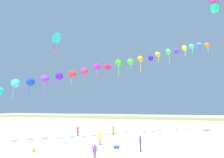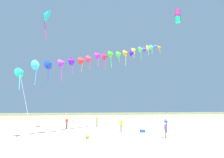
# 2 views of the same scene
# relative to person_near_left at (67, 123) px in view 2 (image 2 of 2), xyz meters

# --- Properties ---
(ground_plane) EXTENTS (240.00, 240.00, 0.00)m
(ground_plane) POSITION_rel_person_near_left_xyz_m (6.01, -15.62, -0.95)
(ground_plane) COLOR beige
(dune_ridge) EXTENTS (120.00, 11.05, 1.66)m
(dune_ridge) POSITION_rel_person_near_left_xyz_m (6.01, 33.29, -0.13)
(dune_ridge) COLOR beige
(dune_ridge) RESTS_ON ground
(person_near_left) EXTENTS (0.50, 0.43, 1.65)m
(person_near_left) POSITION_rel_person_near_left_xyz_m (0.00, 0.00, 0.00)
(person_near_left) COLOR #474C56
(person_near_left) RESTS_ON ground
(person_near_right) EXTENTS (0.30, 0.55, 1.61)m
(person_near_right) POSITION_rel_person_near_left_xyz_m (5.10, 2.82, -0.02)
(person_near_right) COLOR #726656
(person_near_right) RESTS_ON ground
(person_mid_center) EXTENTS (0.61, 0.24, 1.74)m
(person_mid_center) POSITION_rel_person_near_left_xyz_m (6.44, -6.23, 0.05)
(person_mid_center) COLOR gray
(person_mid_center) RESTS_ON ground
(person_far_left) EXTENTS (0.42, 0.47, 1.58)m
(person_far_left) POSITION_rel_person_near_left_xyz_m (8.93, -13.43, -0.04)
(person_far_left) COLOR #726656
(person_far_left) RESTS_ON ground
(person_far_right) EXTENTS (0.23, 0.59, 1.70)m
(person_far_right) POSITION_rel_person_near_left_xyz_m (11.81, -8.11, 0.03)
(person_far_right) COLOR #282D4C
(person_far_right) RESTS_ON ground
(kite_banner_string) EXTENTS (28.50, 24.81, 17.39)m
(kite_banner_string) POSITION_rel_person_near_left_xyz_m (7.97, 0.86, 11.01)
(kite_banner_string) COLOR #1FCCA9
(large_kite_low_lead) EXTENTS (1.60, 2.08, 4.57)m
(large_kite_low_lead) POSITION_rel_person_near_left_xyz_m (-3.50, -2.24, 15.23)
(large_kite_low_lead) COLOR #20DAE2
(large_kite_mid_trail) EXTENTS (1.37, 1.37, 2.66)m
(large_kite_mid_trail) POSITION_rel_person_near_left_xyz_m (21.99, 4.92, 20.54)
(large_kite_mid_trail) COLOR #16E294
(beach_cooler) EXTENTS (0.58, 0.41, 0.46)m
(beach_cooler) POSITION_rel_person_near_left_xyz_m (8.93, -7.34, -0.74)
(beach_cooler) COLOR blue
(beach_cooler) RESTS_ON ground
(beach_ball) EXTENTS (0.36, 0.36, 0.36)m
(beach_ball) POSITION_rel_person_near_left_xyz_m (1.16, -11.63, -0.77)
(beach_ball) COLOR orange
(beach_ball) RESTS_ON ground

